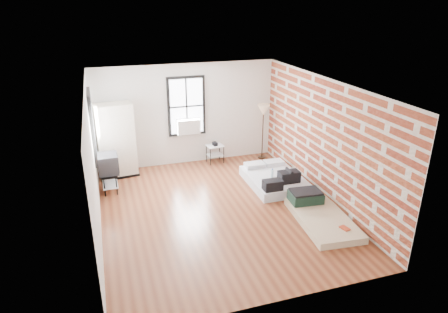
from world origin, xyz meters
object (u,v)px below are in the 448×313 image
object	(u,v)px
wardrobe	(116,141)
floor_lamp	(263,113)
mattress_bare	(318,213)
mattress_main	(275,179)
tv_stand	(108,165)
side_table	(215,149)

from	to	relation	value
wardrobe	floor_lamp	distance (m)	4.12
floor_lamp	mattress_bare	bearing A→B (deg)	-93.31
mattress_main	wardrobe	world-z (taller)	wardrobe
wardrobe	mattress_bare	bearing A→B (deg)	-48.50
wardrobe	floor_lamp	xyz separation A→B (m)	(4.10, 0.00, 0.40)
floor_lamp	tv_stand	size ratio (longest dim) A/B	1.70
mattress_main	side_table	size ratio (longest dim) A/B	2.87
mattress_bare	floor_lamp	world-z (taller)	floor_lamp
side_table	mattress_main	bearing A→B (deg)	-61.43
floor_lamp	tv_stand	distance (m)	4.51
mattress_bare	side_table	distance (m)	3.89
mattress_main	wardrobe	distance (m)	4.19
tv_stand	mattress_main	bearing A→B (deg)	-13.21
side_table	floor_lamp	xyz separation A→B (m)	(1.42, -0.07, 0.96)
mattress_bare	side_table	size ratio (longest dim) A/B	3.24
side_table	tv_stand	xyz separation A→B (m)	(-2.94, -0.95, 0.27)
mattress_main	side_table	distance (m)	2.14
mattress_main	floor_lamp	distance (m)	2.20
mattress_bare	tv_stand	size ratio (longest dim) A/B	2.10
wardrobe	side_table	distance (m)	2.74
mattress_main	tv_stand	bearing A→B (deg)	167.32
mattress_bare	tv_stand	distance (m)	5.00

